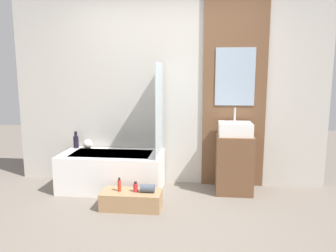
{
  "coord_description": "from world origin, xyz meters",
  "views": [
    {
      "loc": [
        0.47,
        -2.81,
        1.52
      ],
      "look_at": [
        0.1,
        0.72,
        0.93
      ],
      "focal_mm": 35.0,
      "sensor_mm": 36.0,
      "label": 1
    }
  ],
  "objects_px": {
    "bottle_soap_primary": "(119,185)",
    "bathtub": "(112,171)",
    "wooden_step_bench": "(131,200)",
    "vase_round_light": "(88,144)",
    "vase_tall_dark": "(76,141)",
    "bottle_soap_secondary": "(136,187)",
    "sink": "(235,129)"
  },
  "relations": [
    {
      "from": "bottle_soap_primary",
      "to": "bathtub",
      "type": "bearing_deg",
      "value": 112.98
    },
    {
      "from": "wooden_step_bench",
      "to": "vase_round_light",
      "type": "height_order",
      "value": "vase_round_light"
    },
    {
      "from": "vase_round_light",
      "to": "bathtub",
      "type": "bearing_deg",
      "value": -28.7
    },
    {
      "from": "vase_round_light",
      "to": "bottle_soap_primary",
      "type": "relative_size",
      "value": 0.82
    },
    {
      "from": "bathtub",
      "to": "vase_tall_dark",
      "type": "bearing_deg",
      "value": 156.76
    },
    {
      "from": "bathtub",
      "to": "wooden_step_bench",
      "type": "distance_m",
      "value": 0.71
    },
    {
      "from": "bottle_soap_secondary",
      "to": "vase_round_light",
      "type": "bearing_deg",
      "value": 135.93
    },
    {
      "from": "sink",
      "to": "vase_round_light",
      "type": "bearing_deg",
      "value": 176.09
    },
    {
      "from": "vase_round_light",
      "to": "bottle_soap_secondary",
      "type": "relative_size",
      "value": 1.11
    },
    {
      "from": "bottle_soap_primary",
      "to": "vase_round_light",
      "type": "bearing_deg",
      "value": 128.72
    },
    {
      "from": "sink",
      "to": "vase_tall_dark",
      "type": "height_order",
      "value": "sink"
    },
    {
      "from": "bathtub",
      "to": "wooden_step_bench",
      "type": "relative_size",
      "value": 1.95
    },
    {
      "from": "bathtub",
      "to": "bottle_soap_secondary",
      "type": "height_order",
      "value": "bathtub"
    },
    {
      "from": "wooden_step_bench",
      "to": "bathtub",
      "type": "bearing_deg",
      "value": 123.19
    },
    {
      "from": "bottle_soap_primary",
      "to": "bottle_soap_secondary",
      "type": "relative_size",
      "value": 1.34
    },
    {
      "from": "bathtub",
      "to": "wooden_step_bench",
      "type": "height_order",
      "value": "bathtub"
    },
    {
      "from": "vase_tall_dark",
      "to": "sink",
      "type": "bearing_deg",
      "value": -4.36
    },
    {
      "from": "vase_tall_dark",
      "to": "bottle_soap_secondary",
      "type": "height_order",
      "value": "vase_tall_dark"
    },
    {
      "from": "wooden_step_bench",
      "to": "vase_tall_dark",
      "type": "distance_m",
      "value": 1.35
    },
    {
      "from": "bottle_soap_secondary",
      "to": "sink",
      "type": "bearing_deg",
      "value": 30.28
    },
    {
      "from": "vase_tall_dark",
      "to": "bottle_soap_secondary",
      "type": "bearing_deg",
      "value": -39.6
    },
    {
      "from": "sink",
      "to": "bottle_soap_primary",
      "type": "distance_m",
      "value": 1.58
    },
    {
      "from": "bathtub",
      "to": "bottle_soap_primary",
      "type": "distance_m",
      "value": 0.63
    },
    {
      "from": "vase_round_light",
      "to": "bottle_soap_primary",
      "type": "height_order",
      "value": "vase_round_light"
    },
    {
      "from": "wooden_step_bench",
      "to": "bottle_soap_primary",
      "type": "height_order",
      "value": "bottle_soap_primary"
    },
    {
      "from": "bottle_soap_secondary",
      "to": "bathtub",
      "type": "bearing_deg",
      "value": 126.52
    },
    {
      "from": "bathtub",
      "to": "bottle_soap_secondary",
      "type": "xyz_separation_m",
      "value": [
        0.43,
        -0.58,
        0.01
      ]
    },
    {
      "from": "vase_round_light",
      "to": "bottle_soap_secondary",
      "type": "distance_m",
      "value": 1.19
    },
    {
      "from": "bathtub",
      "to": "vase_tall_dark",
      "type": "height_order",
      "value": "vase_tall_dark"
    },
    {
      "from": "bottle_soap_secondary",
      "to": "wooden_step_bench",
      "type": "bearing_deg",
      "value": -180.0
    },
    {
      "from": "vase_round_light",
      "to": "wooden_step_bench",
      "type": "bearing_deg",
      "value": -45.88
    },
    {
      "from": "bathtub",
      "to": "sink",
      "type": "distance_m",
      "value": 1.67
    }
  ]
}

